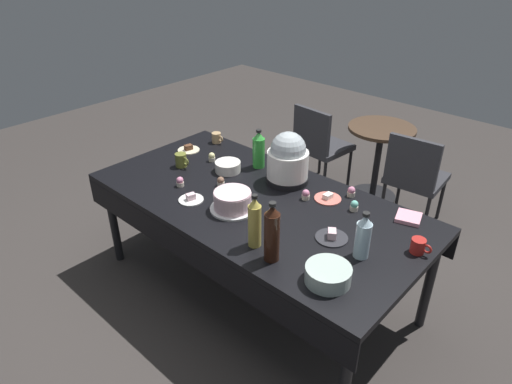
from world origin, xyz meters
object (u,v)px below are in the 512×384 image
cupcake_lemon (306,195)px  frosted_layer_cake (233,201)px  soda_bottle_lime_soda (259,150)px  dessert_plate_charcoal (332,236)px  slow_cooker (288,160)px  cupcake_mint (354,206)px  coffee_mug_tan (217,138)px  cupcake_rose (212,157)px  cupcake_berry (180,182)px  potluck_table (256,207)px  soda_bottle_water (363,237)px  maroon_chair_left (319,143)px  glass_salad_bowl (328,274)px  dessert_plate_cream (189,149)px  cupcake_cocoa (221,182)px  coffee_mug_red (418,246)px  dessert_plate_coral (328,198)px  cupcake_vanilla (351,192)px  soda_bottle_ginger_ale (255,222)px  coffee_mug_olive (181,160)px  dessert_plate_white (191,199)px  round_cafe_table (379,150)px  soda_bottle_cola (272,233)px  ceramic_snack_bowl (228,167)px

cupcake_lemon → frosted_layer_cake: bearing=-122.6°
soda_bottle_lime_soda → dessert_plate_charcoal: bearing=-23.2°
slow_cooker → cupcake_mint: slow_cooker is taller
frosted_layer_cake → coffee_mug_tan: bearing=142.2°
cupcake_rose → cupcake_berry: 0.42m
potluck_table → soda_bottle_lime_soda: size_ratio=7.68×
soda_bottle_water → maroon_chair_left: (-1.36, 1.56, -0.38)m
glass_salad_bowl → dessert_plate_cream: (-1.68, 0.53, -0.03)m
cupcake_mint → cupcake_cocoa: bearing=-157.7°
soda_bottle_water → cupcake_mint: bearing=126.2°
frosted_layer_cake → coffee_mug_red: 1.09m
dessert_plate_coral → cupcake_vanilla: size_ratio=2.55×
cupcake_mint → soda_bottle_ginger_ale: (-0.21, -0.67, 0.11)m
slow_cooker → maroon_chair_left: size_ratio=0.42×
coffee_mug_red → coffee_mug_olive: bearing=-173.6°
dessert_plate_charcoal → dessert_plate_cream: dessert_plate_charcoal is taller
soda_bottle_ginger_ale → dessert_plate_cream: bearing=155.4°
glass_salad_bowl → soda_bottle_water: 0.30m
cupcake_lemon → cupcake_rose: bearing=-178.2°
frosted_layer_cake → cupcake_lemon: (0.26, 0.40, -0.03)m
cupcake_lemon → coffee_mug_tan: 1.10m
dessert_plate_coral → soda_bottle_ginger_ale: (-0.02, -0.67, 0.14)m
frosted_layer_cake → dessert_plate_coral: 0.62m
dessert_plate_cream → dessert_plate_white: size_ratio=1.07×
potluck_table → glass_salad_bowl: bearing=-23.6°
maroon_chair_left → round_cafe_table: 0.55m
dessert_plate_cream → maroon_chair_left: bearing=75.9°
frosted_layer_cake → slow_cooker: slow_cooker is taller
glass_salad_bowl → soda_bottle_cola: 0.34m
soda_bottle_water → soda_bottle_lime_soda: 1.17m
cupcake_berry → cupcake_lemon: bearing=30.8°
slow_cooker → coffee_mug_olive: size_ratio=2.86×
dessert_plate_charcoal → cupcake_mint: bearing=101.1°
dessert_plate_coral → soda_bottle_lime_soda: size_ratio=0.60×
cupcake_rose → soda_bottle_lime_soda: (0.32, 0.17, 0.10)m
cupcake_mint → coffee_mug_olive: 1.29m
dessert_plate_cream → potluck_table: bearing=-12.0°
frosted_layer_cake → coffee_mug_olive: bearing=166.6°
slow_cooker → soda_bottle_cola: size_ratio=1.05×
cupcake_berry → ceramic_snack_bowl: bearing=77.8°
dessert_plate_coral → cupcake_berry: (-0.83, -0.53, 0.02)m
ceramic_snack_bowl → cupcake_cocoa: ceramic_snack_bowl is taller
slow_cooker → cupcake_lemon: (0.23, -0.10, -0.13)m
cupcake_rose → soda_bottle_water: bearing=-9.9°
soda_bottle_cola → dessert_plate_cream: bearing=156.7°
potluck_table → cupcake_cocoa: (-0.29, -0.03, 0.09)m
potluck_table → dessert_plate_cream: 0.91m
cupcake_lemon → cupcake_vanilla: 0.30m
ceramic_snack_bowl → slow_cooker: bearing=21.7°
soda_bottle_water → cupcake_rose: bearing=170.1°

